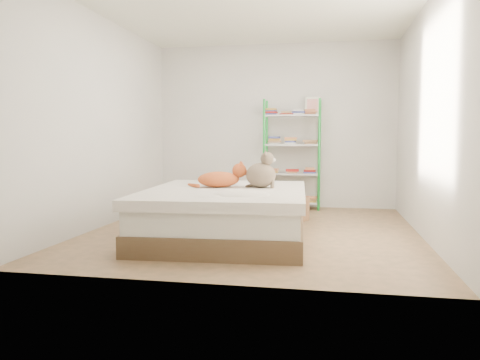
% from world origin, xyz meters
% --- Properties ---
extents(room, '(3.81, 4.21, 2.61)m').
position_xyz_m(room, '(0.00, 0.00, 1.30)').
color(room, tan).
rests_on(room, ground).
extents(bed, '(1.83, 2.23, 0.54)m').
position_xyz_m(bed, '(-0.23, -0.48, 0.27)').
color(bed, brown).
rests_on(bed, ground).
extents(orange_cat, '(0.63, 0.46, 0.23)m').
position_xyz_m(orange_cat, '(-0.36, -0.31, 0.66)').
color(orange_cat, '#D65D27').
rests_on(orange_cat, bed).
extents(grey_cat, '(0.38, 0.33, 0.41)m').
position_xyz_m(grey_cat, '(0.12, -0.27, 0.75)').
color(grey_cat, '#8B735A').
rests_on(grey_cat, bed).
extents(shelf_unit, '(0.88, 0.36, 1.74)m').
position_xyz_m(shelf_unit, '(0.31, 1.88, 0.85)').
color(shelf_unit, green).
rests_on(shelf_unit, ground).
extents(cardboard_box, '(0.56, 0.58, 0.36)m').
position_xyz_m(cardboard_box, '(0.34, 0.78, 0.16)').
color(cardboard_box, '#905F46').
rests_on(cardboard_box, ground).
extents(white_bin, '(0.42, 0.39, 0.41)m').
position_xyz_m(white_bin, '(-0.67, 1.60, 0.21)').
color(white_bin, white).
rests_on(white_bin, ground).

